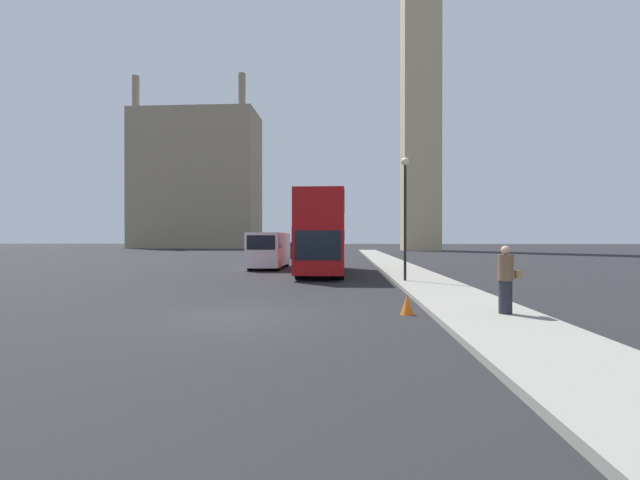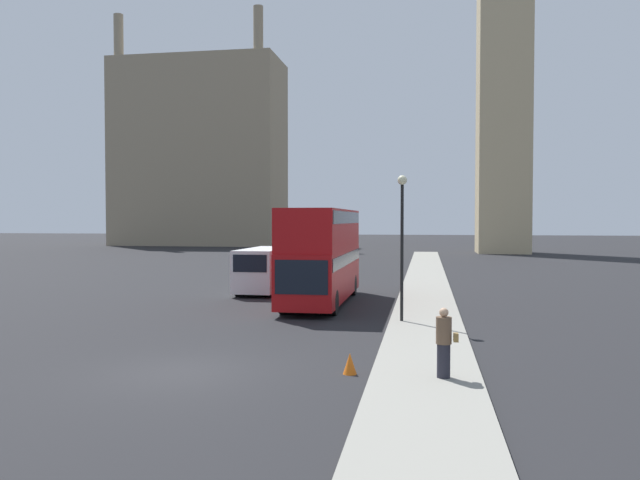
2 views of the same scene
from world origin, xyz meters
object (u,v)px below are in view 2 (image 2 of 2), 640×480
object	(u,v)px
red_double_decker_bus	(322,252)
parked_sedan	(317,260)
white_van	(264,269)
street_lamp	(402,225)
pedestrian	(444,343)

from	to	relation	value
red_double_decker_bus	parked_sedan	world-z (taller)	red_double_decker_bus
white_van	street_lamp	world-z (taller)	street_lamp
white_van	pedestrian	distance (m)	20.05
red_double_decker_bus	street_lamp	xyz separation A→B (m)	(3.97, -5.36, 1.32)
pedestrian	parked_sedan	xyz separation A→B (m)	(-9.22, 34.58, -0.27)
red_double_decker_bus	parked_sedan	distance (m)	21.24
street_lamp	parked_sedan	world-z (taller)	street_lamp
red_double_decker_bus	street_lamp	world-z (taller)	street_lamp
street_lamp	red_double_decker_bus	bearing A→B (deg)	126.54
pedestrian	parked_sedan	world-z (taller)	pedestrian
parked_sedan	street_lamp	bearing A→B (deg)	-73.24
white_van	parked_sedan	size ratio (longest dim) A/B	1.31
parked_sedan	red_double_decker_bus	bearing A→B (deg)	-79.36
white_van	parked_sedan	xyz separation A→B (m)	(-0.02, 16.77, -0.57)
street_lamp	white_van	bearing A→B (deg)	129.93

